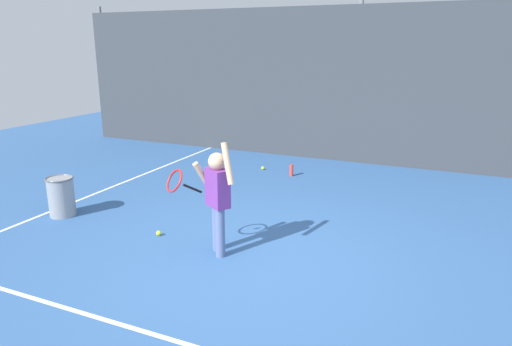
{
  "coord_description": "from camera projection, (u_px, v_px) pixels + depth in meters",
  "views": [
    {
      "loc": [
        2.0,
        -4.32,
        2.36
      ],
      "look_at": [
        -0.22,
        0.62,
        0.85
      ],
      "focal_mm": 32.43,
      "sensor_mm": 36.0,
      "label": 1
    }
  ],
  "objects": [
    {
      "name": "tennis_ball_0",
      "position": [
        159.0,
        233.0,
        5.9
      ],
      "size": [
        0.07,
        0.07,
        0.07
      ],
      "primitive_type": "sphere",
      "color": "#CCE033",
      "rests_on": "ground"
    },
    {
      "name": "court_line_baseline",
      "position": [
        171.0,
        340.0,
        3.83
      ],
      "size": [
        9.0,
        0.05,
        0.0
      ],
      "primitive_type": "cube",
      "color": "white",
      "rests_on": "ground"
    },
    {
      "name": "court_line_sideline",
      "position": [
        88.0,
        197.0,
        7.42
      ],
      "size": [
        0.05,
        9.0,
        0.0
      ],
      "primitive_type": "cube",
      "color": "white",
      "rests_on": "ground"
    },
    {
      "name": "ball_hopper",
      "position": [
        61.0,
        196.0,
        6.54
      ],
      "size": [
        0.38,
        0.38,
        0.56
      ],
      "color": "gray",
      "rests_on": "ground"
    },
    {
      "name": "tennis_player",
      "position": [
        216.0,
        194.0,
        5.23
      ],
      "size": [
        0.88,
        0.53,
        1.35
      ],
      "rotation": [
        0.0,
        0.0,
        -0.55
      ],
      "color": "slate",
      "rests_on": "ground"
    },
    {
      "name": "ground_plane",
      "position": [
        251.0,
        261.0,
        5.22
      ],
      "size": [
        20.0,
        20.0,
        0.0
      ],
      "primitive_type": "plane",
      "color": "#335B93"
    },
    {
      "name": "fence_post_0",
      "position": [
        105.0,
        74.0,
        11.79
      ],
      "size": [
        0.09,
        0.09,
        3.25
      ],
      "primitive_type": "cylinder",
      "color": "slate",
      "rests_on": "ground"
    },
    {
      "name": "tennis_ball_2",
      "position": [
        222.0,
        158.0,
        9.81
      ],
      "size": [
        0.07,
        0.07,
        0.07
      ],
      "primitive_type": "sphere",
      "color": "#CCE033",
      "rests_on": "ground"
    },
    {
      "name": "water_bottle",
      "position": [
        291.0,
        170.0,
        8.55
      ],
      "size": [
        0.07,
        0.07,
        0.22
      ],
      "primitive_type": "cylinder",
      "color": "#D83F33",
      "rests_on": "ground"
    },
    {
      "name": "tennis_ball_3",
      "position": [
        263.0,
        168.0,
        9.0
      ],
      "size": [
        0.07,
        0.07,
        0.07
      ],
      "primitive_type": "sphere",
      "color": "#CCE033",
      "rests_on": "ground"
    },
    {
      "name": "back_fence_windscreen",
      "position": [
        356.0,
        86.0,
        9.22
      ],
      "size": [
        13.2,
        0.08,
        3.1
      ],
      "primitive_type": "cube",
      "color": "#383D42",
      "rests_on": "ground"
    },
    {
      "name": "fence_post_1",
      "position": [
        357.0,
        82.0,
        9.25
      ],
      "size": [
        0.09,
        0.09,
        3.25
      ],
      "primitive_type": "cylinder",
      "color": "slate",
      "rests_on": "ground"
    }
  ]
}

